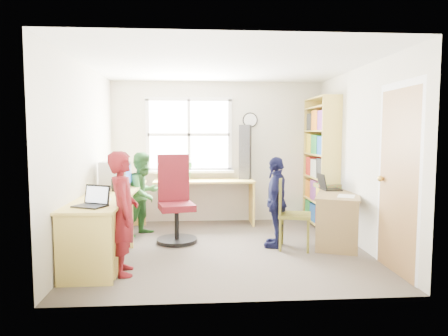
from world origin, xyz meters
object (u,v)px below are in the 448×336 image
object	(u,v)px
wooden_chair	(289,210)
person_navy	(276,202)
laptop_left	(93,201)
person_red	(123,213)
bookshelf	(321,165)
person_green	(144,194)
swivel_chair	(175,204)
l_desk	(121,221)
laptop_right	(327,186)
crt_monitor	(115,175)
cd_tower	(245,152)
potted_plant	(188,171)
right_desk	(338,207)

from	to	relation	value
wooden_chair	person_navy	world-z (taller)	person_navy
laptop_left	person_red	distance (m)	0.34
bookshelf	person_red	world-z (taller)	bookshelf
person_red	person_green	bearing A→B (deg)	-10.42
laptop_left	person_green	xyz separation A→B (m)	(0.32, 1.68, -0.18)
person_red	swivel_chair	bearing A→B (deg)	-31.07
l_desk	laptop_right	world-z (taller)	laptop_right
person_red	person_green	size ratio (longest dim) A/B	1.07
crt_monitor	laptop_right	size ratio (longest dim) A/B	1.15
swivel_chair	cd_tower	distance (m)	1.70
laptop_left	person_green	distance (m)	1.72
swivel_chair	crt_monitor	bearing A→B (deg)	158.21
bookshelf	cd_tower	xyz separation A→B (m)	(-1.20, 0.32, 0.21)
wooden_chair	potted_plant	xyz separation A→B (m)	(-1.37, 1.50, 0.39)
cd_tower	right_desk	bearing A→B (deg)	-30.29
laptop_left	laptop_right	xyz separation A→B (m)	(3.02, 1.41, -0.05)
bookshelf	swivel_chair	size ratio (longest dim) A/B	1.72
crt_monitor	cd_tower	size ratio (longest dim) A/B	0.44
laptop_right	potted_plant	xyz separation A→B (m)	(-2.06, 0.93, 0.14)
l_desk	bookshelf	bearing A→B (deg)	26.43
swivel_chair	cd_tower	world-z (taller)	cd_tower
person_green	potted_plant	bearing A→B (deg)	-10.76
right_desk	person_red	world-z (taller)	person_red
crt_monitor	laptop_right	world-z (taller)	crt_monitor
l_desk	right_desk	distance (m)	2.94
potted_plant	person_red	bearing A→B (deg)	-105.49
bookshelf	wooden_chair	size ratio (longest dim) A/B	2.23
potted_plant	right_desk	bearing A→B (deg)	-30.96
laptop_right	right_desk	bearing A→B (deg)	-170.73
crt_monitor	laptop_right	distance (m)	3.07
right_desk	cd_tower	distance (m)	1.89
laptop_left	cd_tower	world-z (taller)	cd_tower
swivel_chair	crt_monitor	world-z (taller)	swivel_chair
bookshelf	person_red	size ratio (longest dim) A/B	1.57
l_desk	person_green	xyz separation A→B (m)	(0.14, 1.08, 0.17)
swivel_chair	laptop_left	xyz separation A→B (m)	(-0.80, -1.31, 0.28)
swivel_chair	person_green	bearing A→B (deg)	129.35
laptop_right	person_navy	size ratio (longest dim) A/B	0.29
person_navy	cd_tower	bearing A→B (deg)	-151.31
right_desk	potted_plant	xyz separation A→B (m)	(-2.11, 1.27, 0.39)
crt_monitor	cd_tower	xyz separation A→B (m)	(1.98, 0.96, 0.27)
bookshelf	person_green	size ratio (longest dim) A/B	1.69
l_desk	bookshelf	xyz separation A→B (m)	(2.96, 1.47, 0.55)
l_desk	laptop_right	xyz separation A→B (m)	(2.84, 0.80, 0.30)
cd_tower	person_green	distance (m)	1.85
person_navy	bookshelf	bearing A→B (deg)	159.13
l_desk	person_red	world-z (taller)	person_red
laptop_right	person_red	world-z (taller)	person_red
person_red	laptop_right	bearing A→B (deg)	-73.08
right_desk	potted_plant	distance (m)	2.50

